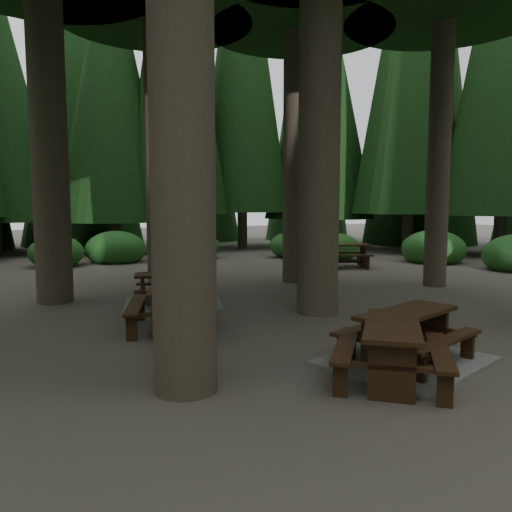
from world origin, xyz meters
name	(u,v)px	position (x,y,z in m)	size (l,w,h in m)	color
ground	(286,318)	(0.00, 0.00, 0.00)	(80.00, 80.00, 0.00)	#4A433C
picnic_table_a	(406,345)	(0.35, -3.16, 0.25)	(2.71, 2.49, 0.75)	gray
picnic_table_b	(170,300)	(-2.31, 0.03, 0.52)	(1.86, 2.12, 0.78)	black
picnic_table_c	(173,295)	(-1.78, 2.13, 0.23)	(2.40, 2.11, 0.71)	gray
picnic_table_d	(342,252)	(5.34, 6.49, 0.55)	(2.32, 2.10, 0.83)	black
picnic_table_e	(392,343)	(-0.31, -3.69, 0.49)	(2.14, 2.21, 0.74)	black
shrub_ring	(301,290)	(0.70, 0.75, 0.40)	(23.86, 24.64, 1.49)	#20571D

